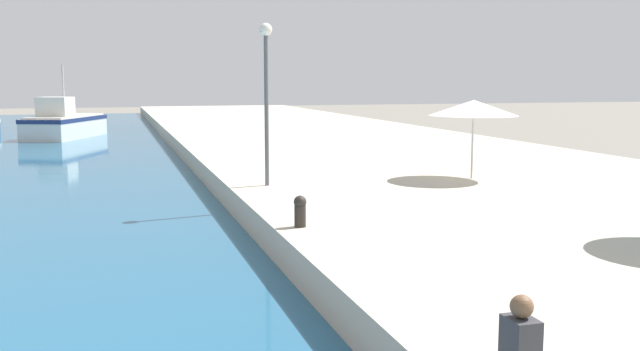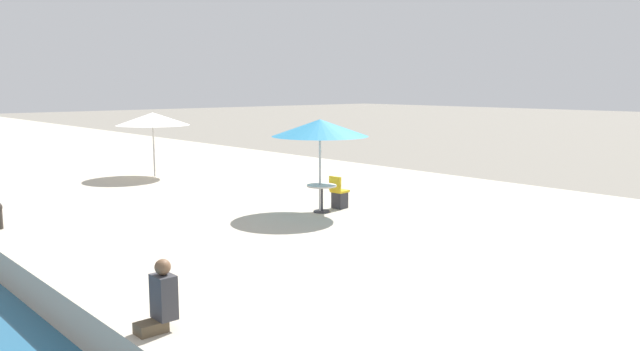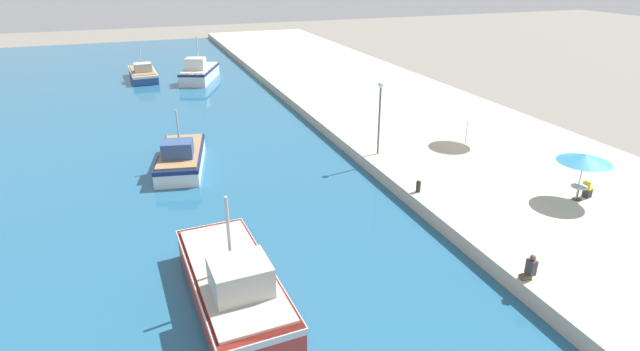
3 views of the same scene
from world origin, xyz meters
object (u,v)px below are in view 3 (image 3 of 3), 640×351
object	(u,v)px
cafe_chair_left	(587,191)
person_at_quay	(530,268)
fishing_boat_mid	(181,157)
cafe_umbrella_white	(469,112)
fishing_boat_distant	(143,73)
mooring_bollard	(418,186)
cafe_umbrella_pink	(585,158)
lamppost	(380,106)
fishing_boat_near	(234,283)
cafe_table	(578,190)
fishing_boat_far	(199,72)

from	to	relation	value
cafe_chair_left	person_at_quay	size ratio (longest dim) A/B	0.90
fishing_boat_mid	cafe_umbrella_white	distance (m)	18.55
fishing_boat_distant	mooring_bollard	bearing A→B (deg)	-74.67
cafe_umbrella_pink	cafe_chair_left	distance (m)	2.09
fishing_boat_mid	cafe_umbrella_pink	size ratio (longest dim) A/B	2.68
fishing_boat_mid	lamppost	size ratio (longest dim) A/B	1.51
person_at_quay	cafe_umbrella_white	bearing A→B (deg)	63.25
fishing_boat_near	cafe_umbrella_pink	distance (m)	17.94
fishing_boat_mid	fishing_boat_distant	bearing A→B (deg)	103.74
fishing_boat_mid	cafe_chair_left	distance (m)	23.01
cafe_table	lamppost	bearing A→B (deg)	124.50
fishing_boat_distant	fishing_boat_near	bearing A→B (deg)	-91.04
fishing_boat_mid	person_at_quay	distance (m)	20.93
fishing_boat_mid	fishing_boat_far	size ratio (longest dim) A/B	0.93
cafe_umbrella_white	fishing_boat_mid	bearing A→B (deg)	167.26
mooring_bollard	cafe_table	bearing A→B (deg)	-27.27
fishing_boat_far	lamppost	xyz separation A→B (m)	(7.10, -28.17, 2.90)
cafe_table	cafe_umbrella_white	bearing A→B (deg)	91.39
fishing_boat_distant	mooring_bollard	distance (m)	38.72
fishing_boat_far	cafe_table	xyz separation A→B (m)	(13.61, -37.64, 0.34)
fishing_boat_far	person_at_quay	bearing A→B (deg)	-59.18
person_at_quay	cafe_umbrella_pink	bearing A→B (deg)	33.00
fishing_boat_mid	cafe_table	size ratio (longest dim) A/B	8.62
fishing_boat_mid	person_at_quay	bearing A→B (deg)	-46.57
cafe_umbrella_pink	mooring_bollard	bearing A→B (deg)	152.64
fishing_boat_distant	cafe_chair_left	xyz separation A→B (m)	(19.98, -40.32, 0.36)
cafe_umbrella_pink	mooring_bollard	xyz separation A→B (m)	(-7.03, 3.64, -1.92)
fishing_boat_far	fishing_boat_distant	xyz separation A→B (m)	(-5.65, 2.75, -0.23)
cafe_umbrella_pink	cafe_umbrella_white	size ratio (longest dim) A/B	0.96
fishing_boat_distant	cafe_table	bearing A→B (deg)	-67.53
cafe_umbrella_pink	cafe_table	size ratio (longest dim) A/B	3.21
fishing_boat_near	fishing_boat_mid	size ratio (longest dim) A/B	1.17
person_at_quay	lamppost	world-z (taller)	lamppost
fishing_boat_near	fishing_boat_distant	world-z (taller)	fishing_boat_near
fishing_boat_far	mooring_bollard	size ratio (longest dim) A/B	11.29
cafe_table	mooring_bollard	world-z (taller)	cafe_table
fishing_boat_mid	cafe_umbrella_white	size ratio (longest dim) A/B	2.56
cafe_umbrella_pink	person_at_quay	size ratio (longest dim) A/B	2.54
cafe_umbrella_pink	cafe_umbrella_white	world-z (taller)	cafe_umbrella_pink
cafe_umbrella_pink	lamppost	size ratio (longest dim) A/B	0.56
fishing_boat_far	cafe_table	bearing A→B (deg)	-48.04
fishing_boat_distant	cafe_chair_left	world-z (taller)	fishing_boat_distant
cafe_umbrella_pink	cafe_chair_left	xyz separation A→B (m)	(0.77, 0.06, -1.95)
fishing_boat_near	cafe_umbrella_white	xyz separation A→B (m)	(17.61, 10.28, 2.00)
fishing_boat_near	cafe_umbrella_white	bearing A→B (deg)	27.47
fishing_boat_far	mooring_bollard	distance (m)	34.62
fishing_boat_near	fishing_boat_mid	world-z (taller)	fishing_boat_near
fishing_boat_distant	mooring_bollard	world-z (taller)	fishing_boat_distant
fishing_boat_far	cafe_table	size ratio (longest dim) A/B	9.23
cafe_umbrella_white	lamppost	world-z (taller)	lamppost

